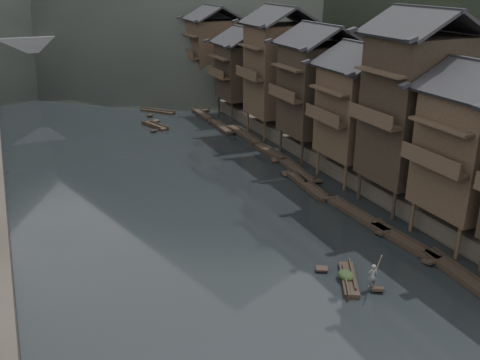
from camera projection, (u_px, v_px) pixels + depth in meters
water at (257, 278)px, 35.88m from camera, size 300.00×300.00×0.00m
right_bank at (349, 98)px, 82.78m from camera, size 40.00×200.00×1.80m
stilt_houses at (329, 77)px, 55.29m from camera, size 9.00×67.60×16.91m
moored_sampans at (265, 152)px, 60.24m from camera, size 2.92×66.87×0.47m
midriver_boats at (157, 117)px, 74.39m from camera, size 6.02×12.83×0.45m
stone_bridge at (83, 56)px, 95.30m from camera, size 40.00×6.00×9.00m
hero_sampan at (349, 279)px, 35.44m from camera, size 2.88×4.42×0.43m
cargo_heap at (347, 271)px, 35.36m from camera, size 1.01×1.33×0.61m
boatman at (373, 273)px, 34.13m from camera, size 0.70×0.57×1.67m
bamboo_pole at (379, 236)px, 33.26m from camera, size 0.89×1.88×3.50m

